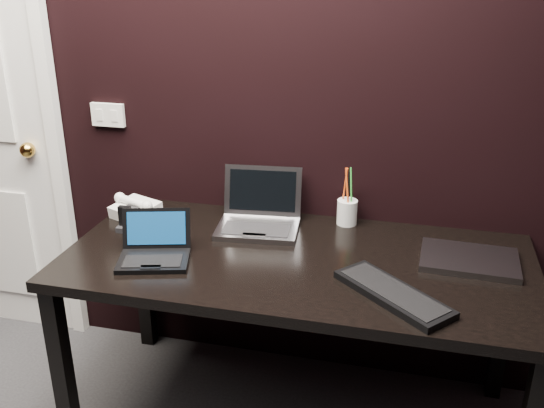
% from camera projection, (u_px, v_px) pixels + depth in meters
% --- Properties ---
extents(wall_back, '(4.00, 0.00, 4.00)m').
position_uv_depth(wall_back, '(246.00, 79.00, 2.42)').
color(wall_back, black).
rests_on(wall_back, ground).
extents(wall_switch, '(0.15, 0.02, 0.10)m').
position_uv_depth(wall_switch, '(108.00, 115.00, 2.61)').
color(wall_switch, silver).
rests_on(wall_switch, wall_back).
extents(desk, '(1.70, 0.80, 0.74)m').
position_uv_depth(desk, '(297.00, 276.00, 2.23)').
color(desk, black).
rests_on(desk, ground).
extents(netbook, '(0.30, 0.28, 0.16)m').
position_uv_depth(netbook, '(154.00, 251.00, 2.18)').
color(netbook, black).
rests_on(netbook, desk).
extents(silver_laptop, '(0.35, 0.32, 0.22)m').
position_uv_depth(silver_laptop, '(259.00, 218.00, 2.43)').
color(silver_laptop, '#96969B').
rests_on(silver_laptop, desk).
extents(ext_keyboard, '(0.41, 0.38, 0.03)m').
position_uv_depth(ext_keyboard, '(393.00, 294.00, 1.94)').
color(ext_keyboard, black).
rests_on(ext_keyboard, desk).
extents(closed_laptop, '(0.35, 0.26, 0.02)m').
position_uv_depth(closed_laptop, '(469.00, 260.00, 2.16)').
color(closed_laptop, gray).
rests_on(closed_laptop, desk).
extents(desk_phone, '(0.22, 0.21, 0.10)m').
position_uv_depth(desk_phone, '(135.00, 209.00, 2.53)').
color(desk_phone, silver).
rests_on(desk_phone, desk).
extents(mobile_phone, '(0.06, 0.05, 0.10)m').
position_uv_depth(mobile_phone, '(125.00, 222.00, 2.40)').
color(mobile_phone, black).
rests_on(mobile_phone, desk).
extents(pen_cup, '(0.10, 0.10, 0.24)m').
position_uv_depth(pen_cup, '(347.00, 211.00, 2.46)').
color(pen_cup, silver).
rests_on(pen_cup, desk).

